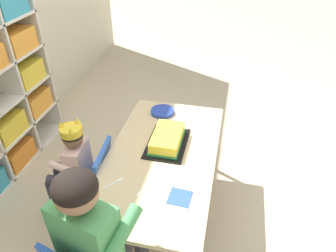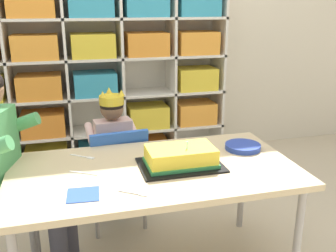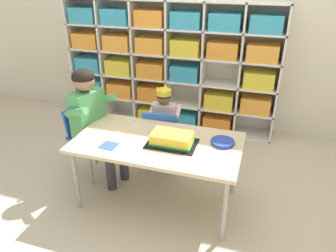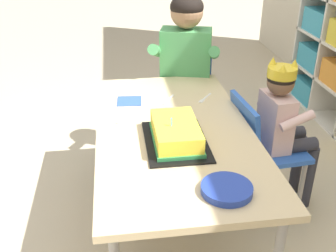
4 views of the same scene
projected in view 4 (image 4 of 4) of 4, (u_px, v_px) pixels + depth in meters
ground at (173, 227)px, 2.10m from camera, size 16.00×16.00×0.00m
activity_table at (174, 137)px, 1.85m from camera, size 1.31×0.70×0.58m
classroom_chair_blue at (260, 145)px, 2.08m from camera, size 0.37×0.37×0.64m
child_with_crown at (284, 119)px, 2.04m from camera, size 0.31×0.31×0.84m
classroom_chair_adult_side at (186, 92)px, 2.59m from camera, size 0.38×0.40×0.68m
adult_helper_seated at (185, 65)px, 2.40m from camera, size 0.47×0.45×1.05m
birthday_cake_on_tray at (176, 134)px, 1.70m from camera, size 0.38×0.26×0.13m
paper_plate_stack at (227, 189)px, 1.40m from camera, size 0.18×0.18×0.03m
paper_napkin_square at (129, 101)px, 2.09m from camera, size 0.14×0.14×0.00m
fork_near_cake_tray at (168, 100)px, 2.10m from camera, size 0.13×0.08×0.00m
fork_near_child_seat at (123, 119)px, 1.91m from camera, size 0.11×0.08×0.00m
fork_by_napkin at (205, 98)px, 2.12m from camera, size 0.12×0.09×0.00m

